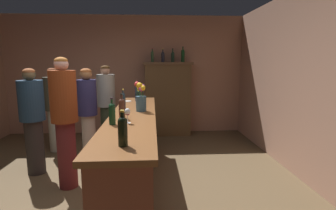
{
  "coord_description": "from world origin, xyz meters",
  "views": [
    {
      "loc": [
        0.61,
        -2.93,
        1.63
      ],
      "look_at": [
        0.81,
        0.3,
        1.1
      ],
      "focal_mm": 27.79,
      "sensor_mm": 36.0,
      "label": 1
    }
  ],
  "objects_px": {
    "display_bottle_left": "(152,56)",
    "patron_near_entrance": "(65,118)",
    "wine_bottle_syrah": "(137,92)",
    "patron_tall": "(54,106)",
    "wine_bottle_rose": "(123,100)",
    "display_cabinet": "(168,97)",
    "cheese_plate": "(127,101)",
    "wine_glass_front": "(127,113)",
    "display_bottle_center": "(173,56)",
    "wine_glass_mid": "(138,100)",
    "display_bottle_midright": "(183,55)",
    "wine_bottle_chardonnay": "(112,113)",
    "patron_in_navy": "(88,110)",
    "patron_by_cabinet": "(33,117)",
    "wine_bottle_pinot": "(122,107)",
    "flower_arrangement": "(141,98)",
    "wine_bottle_riesling": "(139,97)",
    "wine_bottle_merlot": "(123,130)",
    "bar_counter": "(134,151)",
    "display_bottle_midleft": "(163,56)",
    "patron_redhead": "(106,103)"
  },
  "relations": [
    {
      "from": "display_bottle_left",
      "to": "patron_near_entrance",
      "type": "distance_m",
      "value": 2.85
    },
    {
      "from": "wine_bottle_syrah",
      "to": "patron_tall",
      "type": "relative_size",
      "value": 0.22
    },
    {
      "from": "wine_bottle_rose",
      "to": "patron_near_entrance",
      "type": "xyz_separation_m",
      "value": [
        -0.71,
        -0.31,
        -0.18
      ]
    },
    {
      "from": "display_cabinet",
      "to": "patron_tall",
      "type": "distance_m",
      "value": 2.36
    },
    {
      "from": "cheese_plate",
      "to": "patron_tall",
      "type": "relative_size",
      "value": 0.09
    },
    {
      "from": "cheese_plate",
      "to": "patron_tall",
      "type": "bearing_deg",
      "value": 160.76
    },
    {
      "from": "wine_glass_front",
      "to": "cheese_plate",
      "type": "bearing_deg",
      "value": 95.51
    },
    {
      "from": "wine_bottle_syrah",
      "to": "wine_glass_front",
      "type": "distance_m",
      "value": 1.63
    },
    {
      "from": "display_bottle_left",
      "to": "display_bottle_center",
      "type": "distance_m",
      "value": 0.45
    },
    {
      "from": "wine_glass_mid",
      "to": "cheese_plate",
      "type": "xyz_separation_m",
      "value": [
        -0.21,
        0.55,
        -0.09
      ]
    },
    {
      "from": "wine_glass_front",
      "to": "wine_glass_mid",
      "type": "distance_m",
      "value": 1.03
    },
    {
      "from": "display_bottle_midright",
      "to": "wine_glass_front",
      "type": "bearing_deg",
      "value": -107.31
    },
    {
      "from": "wine_bottle_chardonnay",
      "to": "wine_glass_front",
      "type": "relative_size",
      "value": 1.75
    },
    {
      "from": "patron_in_navy",
      "to": "patron_tall",
      "type": "bearing_deg",
      "value": -158.42
    },
    {
      "from": "wine_glass_front",
      "to": "patron_near_entrance",
      "type": "relative_size",
      "value": 0.1
    },
    {
      "from": "wine_bottle_chardonnay",
      "to": "patron_by_cabinet",
      "type": "height_order",
      "value": "patron_by_cabinet"
    },
    {
      "from": "display_bottle_midright",
      "to": "patron_by_cabinet",
      "type": "relative_size",
      "value": 0.22
    },
    {
      "from": "wine_bottle_pinot",
      "to": "wine_glass_mid",
      "type": "relative_size",
      "value": 2.0
    },
    {
      "from": "flower_arrangement",
      "to": "display_bottle_center",
      "type": "relative_size",
      "value": 1.35
    },
    {
      "from": "cheese_plate",
      "to": "patron_near_entrance",
      "type": "bearing_deg",
      "value": -124.65
    },
    {
      "from": "wine_bottle_riesling",
      "to": "patron_in_navy",
      "type": "bearing_deg",
      "value": 158.98
    },
    {
      "from": "cheese_plate",
      "to": "display_bottle_center",
      "type": "relative_size",
      "value": 0.48
    },
    {
      "from": "wine_bottle_riesling",
      "to": "wine_bottle_merlot",
      "type": "distance_m",
      "value": 1.98
    },
    {
      "from": "wine_bottle_syrah",
      "to": "flower_arrangement",
      "type": "bearing_deg",
      "value": -84.0
    },
    {
      "from": "bar_counter",
      "to": "wine_bottle_merlot",
      "type": "distance_m",
      "value": 1.41
    },
    {
      "from": "wine_glass_front",
      "to": "display_bottle_left",
      "type": "bearing_deg",
      "value": 84.78
    },
    {
      "from": "wine_bottle_syrah",
      "to": "display_bottle_center",
      "type": "height_order",
      "value": "display_bottle_center"
    },
    {
      "from": "display_bottle_midright",
      "to": "wine_bottle_rose",
      "type": "bearing_deg",
      "value": -116.71
    },
    {
      "from": "wine_glass_front",
      "to": "display_bottle_midleft",
      "type": "xyz_separation_m",
      "value": [
        0.51,
        3.04,
        0.67
      ]
    },
    {
      "from": "bar_counter",
      "to": "wine_glass_front",
      "type": "distance_m",
      "value": 0.77
    },
    {
      "from": "display_bottle_center",
      "to": "display_bottle_midright",
      "type": "relative_size",
      "value": 0.88
    },
    {
      "from": "wine_bottle_syrah",
      "to": "patron_redhead",
      "type": "distance_m",
      "value": 0.93
    },
    {
      "from": "bar_counter",
      "to": "wine_bottle_pinot",
      "type": "relative_size",
      "value": 10.83
    },
    {
      "from": "wine_glass_mid",
      "to": "patron_in_navy",
      "type": "bearing_deg",
      "value": 149.68
    },
    {
      "from": "bar_counter",
      "to": "wine_glass_front",
      "type": "relative_size",
      "value": 19.5
    },
    {
      "from": "wine_glass_mid",
      "to": "display_bottle_midleft",
      "type": "xyz_separation_m",
      "value": [
        0.45,
        2.02,
        0.68
      ]
    },
    {
      "from": "cheese_plate",
      "to": "display_bottle_midright",
      "type": "relative_size",
      "value": 0.42
    },
    {
      "from": "flower_arrangement",
      "to": "display_bottle_center",
      "type": "bearing_deg",
      "value": 75.37
    },
    {
      "from": "wine_bottle_merlot",
      "to": "patron_by_cabinet",
      "type": "bearing_deg",
      "value": 129.51
    },
    {
      "from": "patron_by_cabinet",
      "to": "wine_bottle_pinot",
      "type": "bearing_deg",
      "value": -5.47
    },
    {
      "from": "wine_bottle_merlot",
      "to": "wine_glass_mid",
      "type": "bearing_deg",
      "value": 89.45
    },
    {
      "from": "display_bottle_left",
      "to": "wine_glass_mid",
      "type": "bearing_deg",
      "value": -96.36
    },
    {
      "from": "wine_bottle_riesling",
      "to": "patron_by_cabinet",
      "type": "distance_m",
      "value": 1.55
    },
    {
      "from": "wine_bottle_syrah",
      "to": "wine_glass_front",
      "type": "height_order",
      "value": "wine_bottle_syrah"
    },
    {
      "from": "flower_arrangement",
      "to": "patron_in_navy",
      "type": "height_order",
      "value": "patron_in_navy"
    },
    {
      "from": "display_bottle_center",
      "to": "patron_near_entrance",
      "type": "height_order",
      "value": "display_bottle_center"
    },
    {
      "from": "wine_glass_mid",
      "to": "display_bottle_midright",
      "type": "distance_m",
      "value": 2.32
    },
    {
      "from": "wine_glass_mid",
      "to": "patron_by_cabinet",
      "type": "height_order",
      "value": "patron_by_cabinet"
    },
    {
      "from": "flower_arrangement",
      "to": "display_bottle_midleft",
      "type": "xyz_separation_m",
      "value": [
        0.39,
        2.34,
        0.6
      ]
    },
    {
      "from": "flower_arrangement",
      "to": "patron_by_cabinet",
      "type": "relative_size",
      "value": 0.25
    }
  ]
}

